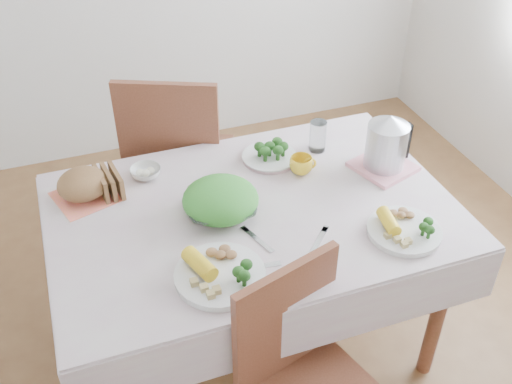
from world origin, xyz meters
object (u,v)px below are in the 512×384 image
object	(u,v)px
chair_far	(182,168)
salad_bowl	(221,207)
yellow_mug	(301,165)
dining_table	(253,281)
electric_kettle	(387,143)
dinner_plate_left	(220,276)
dinner_plate_right	(404,231)

from	to	relation	value
chair_far	salad_bowl	size ratio (longest dim) A/B	3.94
chair_far	yellow_mug	size ratio (longest dim) A/B	11.01
dining_table	electric_kettle	world-z (taller)	electric_kettle
dinner_plate_left	electric_kettle	size ratio (longest dim) A/B	1.31
dinner_plate_left	electric_kettle	bearing A→B (deg)	24.83
dinner_plate_right	electric_kettle	world-z (taller)	electric_kettle
chair_far	salad_bowl	distance (m)	0.83
dinner_plate_right	electric_kettle	bearing A→B (deg)	71.02
salad_bowl	dinner_plate_left	distance (m)	0.34
salad_bowl	electric_kettle	xyz separation A→B (m)	(0.71, 0.06, 0.09)
dinner_plate_right	electric_kettle	size ratio (longest dim) A/B	1.15
salad_bowl	electric_kettle	bearing A→B (deg)	4.54
electric_kettle	salad_bowl	bearing A→B (deg)	170.56
dinner_plate_left	chair_far	bearing A→B (deg)	83.58
dinner_plate_left	electric_kettle	xyz separation A→B (m)	(0.81, 0.38, 0.11)
salad_bowl	dinner_plate_left	xyz separation A→B (m)	(-0.10, -0.32, -0.02)
dining_table	chair_far	xyz separation A→B (m)	(-0.10, 0.77, 0.09)
dining_table	dinner_plate_left	xyz separation A→B (m)	(-0.22, -0.31, 0.40)
salad_bowl	electric_kettle	world-z (taller)	electric_kettle
chair_far	salad_bowl	xyz separation A→B (m)	(-0.02, -0.76, 0.33)
dinner_plate_left	dinner_plate_right	size ratio (longest dim) A/B	1.13
electric_kettle	chair_far	bearing A→B (deg)	120.59
salad_bowl	dinner_plate_right	distance (m)	0.66
dining_table	salad_bowl	world-z (taller)	salad_bowl
dining_table	electric_kettle	bearing A→B (deg)	6.64
salad_bowl	yellow_mug	distance (m)	0.41
salad_bowl	yellow_mug	size ratio (longest dim) A/B	2.79
dinner_plate_left	dinner_plate_right	bearing A→B (deg)	-0.71
dining_table	electric_kettle	xyz separation A→B (m)	(0.59, 0.07, 0.51)
salad_bowl	dinner_plate_left	bearing A→B (deg)	-107.71
electric_kettle	dinner_plate_left	bearing A→B (deg)	-169.15
salad_bowl	dinner_plate_right	bearing A→B (deg)	-29.56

